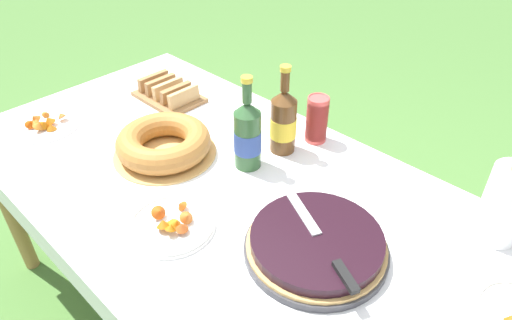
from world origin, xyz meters
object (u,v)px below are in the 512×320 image
object	(u,v)px
bundt_cake	(164,143)
cider_bottle_amber	(283,121)
bread_board	(169,93)
cup_stack	(317,119)
snack_plate_near	(172,224)
serving_knife	(323,242)
paper_towel_roll	(505,205)
snack_plate_left	(45,124)
cider_bottle_green	(248,135)
berry_tart	(316,244)

from	to	relation	value
bundt_cake	cider_bottle_amber	world-z (taller)	cider_bottle_amber
bundt_cake	bread_board	xyz separation A→B (m)	(-0.29, 0.24, -0.02)
cup_stack	snack_plate_near	distance (m)	0.60
serving_knife	bread_board	xyz separation A→B (m)	(-0.93, 0.24, -0.04)
bundt_cake	paper_towel_roll	world-z (taller)	paper_towel_roll
cup_stack	snack_plate_near	world-z (taller)	cup_stack
snack_plate_left	bread_board	size ratio (longest dim) A/B	0.89
cup_stack	bread_board	bearing A→B (deg)	-163.85
serving_knife	paper_towel_roll	xyz separation A→B (m)	(0.27, 0.38, 0.04)
cider_bottle_green	cider_bottle_amber	bearing A→B (deg)	81.27
snack_plate_near	serving_knife	bearing A→B (deg)	27.54
bundt_cake	bread_board	world-z (taller)	bundt_cake
serving_knife	bundt_cake	world-z (taller)	bundt_cake
serving_knife	snack_plate_near	world-z (taller)	serving_knife
bundt_cake	bread_board	size ratio (longest dim) A/B	1.28
cider_bottle_amber	paper_towel_roll	bearing A→B (deg)	7.72
berry_tart	cup_stack	xyz separation A→B (m)	(-0.32, 0.40, 0.05)
snack_plate_left	bread_board	distance (m)	0.46
snack_plate_near	snack_plate_left	xyz separation A→B (m)	(-0.73, -0.01, 0.00)
cup_stack	snack_plate_left	size ratio (longest dim) A/B	0.70
bundt_cake	paper_towel_roll	xyz separation A→B (m)	(0.91, 0.38, 0.06)
bundt_cake	paper_towel_roll	distance (m)	0.99
serving_knife	cider_bottle_green	size ratio (longest dim) A/B	1.14
serving_knife	snack_plate_left	size ratio (longest dim) A/B	1.50
snack_plate_near	snack_plate_left	size ratio (longest dim) A/B	1.01
cider_bottle_amber	paper_towel_roll	distance (m)	0.66
cup_stack	cider_bottle_amber	xyz separation A→B (m)	(-0.04, -0.12, 0.03)
bread_board	berry_tart	bearing A→B (deg)	-14.27
cider_bottle_green	paper_towel_roll	xyz separation A→B (m)	(0.68, 0.23, -0.01)
cider_bottle_amber	paper_towel_roll	size ratio (longest dim) A/B	1.39
bundt_cake	bread_board	distance (m)	0.37
cider_bottle_green	berry_tart	bearing A→B (deg)	-20.27
snack_plate_left	paper_towel_roll	distance (m)	1.47
berry_tart	cider_bottle_green	world-z (taller)	cider_bottle_green
berry_tart	snack_plate_left	world-z (taller)	berry_tart
cider_bottle_green	paper_towel_roll	size ratio (longest dim) A/B	1.42
cup_stack	bread_board	world-z (taller)	cup_stack
snack_plate_left	bread_board	xyz separation A→B (m)	(0.15, 0.43, 0.01)
snack_plate_left	cup_stack	bearing A→B (deg)	39.25
cider_bottle_amber	snack_plate_left	size ratio (longest dim) A/B	1.28
bundt_cake	cup_stack	distance (m)	0.51
snack_plate_left	snack_plate_near	bearing A→B (deg)	0.49
bundt_cake	snack_plate_left	size ratio (longest dim) A/B	1.44
paper_towel_roll	bread_board	distance (m)	1.21
cider_bottle_green	paper_towel_roll	bearing A→B (deg)	18.66
snack_plate_left	bundt_cake	bearing A→B (deg)	24.13
bundt_cake	paper_towel_roll	bearing A→B (deg)	22.36
cup_stack	paper_towel_roll	xyz separation A→B (m)	(0.61, -0.03, 0.03)
bread_board	serving_knife	bearing A→B (deg)	-14.63
cup_stack	cider_bottle_amber	size ratio (longest dim) A/B	0.55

